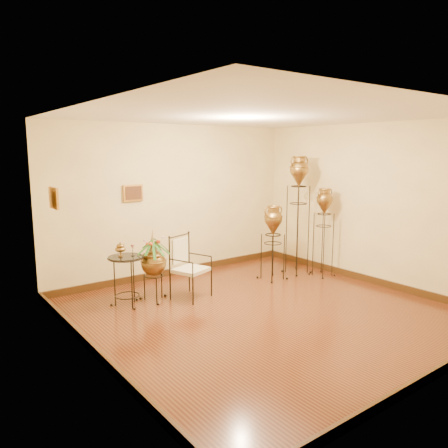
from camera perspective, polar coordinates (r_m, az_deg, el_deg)
ground at (r=6.52m, az=5.17°, el=-11.33°), size 5.00×5.00×0.00m
room_shell at (r=6.13m, az=5.33°, el=4.01°), size 5.02×5.02×2.81m
amphora_tall at (r=8.36m, az=9.63°, el=1.35°), size 0.48×0.48×2.25m
amphora_mid at (r=8.30m, az=12.86°, el=-0.97°), size 0.41×0.41×1.67m
amphora_short at (r=7.95m, az=6.40°, el=-2.39°), size 0.50×0.50×1.37m
planter_urn at (r=6.86m, az=-9.19°, el=-4.69°), size 0.74×0.74×1.16m
armchair at (r=6.94m, az=-4.36°, el=-5.65°), size 0.71×0.69×1.00m
side_table at (r=6.78m, az=-12.60°, el=-7.15°), size 0.60×0.60×0.97m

